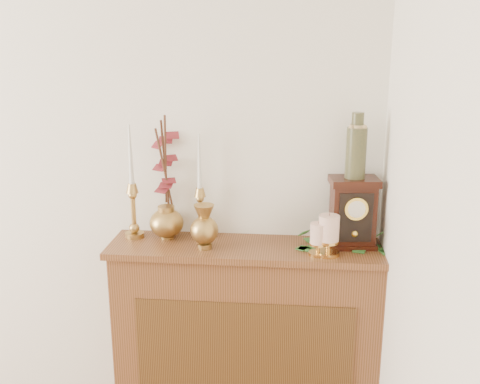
# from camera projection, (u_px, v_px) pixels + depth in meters

# --- Properties ---
(console_shelf) EXTENTS (1.24, 0.34, 0.93)m
(console_shelf) POSITION_uv_depth(u_px,v_px,m) (246.00, 343.00, 2.64)
(console_shelf) COLOR brown
(console_shelf) RESTS_ON ground
(candlestick_left) EXTENTS (0.09, 0.09, 0.53)m
(candlestick_left) POSITION_uv_depth(u_px,v_px,m) (133.00, 202.00, 2.57)
(candlestick_left) COLOR #AE8345
(candlestick_left) RESTS_ON console_shelf
(candlestick_center) EXTENTS (0.08, 0.08, 0.49)m
(candlestick_center) POSITION_uv_depth(u_px,v_px,m) (200.00, 205.00, 2.56)
(candlestick_center) COLOR #AE8345
(candlestick_center) RESTS_ON console_shelf
(bud_vase) EXTENTS (0.12, 0.12, 0.20)m
(bud_vase) POSITION_uv_depth(u_px,v_px,m) (204.00, 227.00, 2.45)
(bud_vase) COLOR #AE8345
(bud_vase) RESTS_ON console_shelf
(ginger_jar) EXTENTS (0.24, 0.25, 0.58)m
(ginger_jar) POSITION_uv_depth(u_px,v_px,m) (166.00, 181.00, 2.57)
(ginger_jar) COLOR #AE8345
(ginger_jar) RESTS_ON console_shelf
(pillar_candle_left) EXTENTS (0.08, 0.08, 0.15)m
(pillar_candle_left) POSITION_uv_depth(u_px,v_px,m) (318.00, 238.00, 2.37)
(pillar_candle_left) COLOR gold
(pillar_candle_left) RESTS_ON console_shelf
(pillar_candle_right) EXTENTS (0.10, 0.10, 0.19)m
(pillar_candle_right) POSITION_uv_depth(u_px,v_px,m) (329.00, 233.00, 2.37)
(pillar_candle_right) COLOR gold
(pillar_candle_right) RESTS_ON console_shelf
(ivy_garland) EXTENTS (0.49, 0.21, 0.08)m
(ivy_garland) POSITION_uv_depth(u_px,v_px,m) (346.00, 243.00, 2.50)
(ivy_garland) COLOR #306F2A
(ivy_garland) RESTS_ON console_shelf
(mantel_clock) EXTENTS (0.22, 0.17, 0.31)m
(mantel_clock) POSITION_uv_depth(u_px,v_px,m) (353.00, 213.00, 2.46)
(mantel_clock) COLOR black
(mantel_clock) RESTS_ON console_shelf
(ceramic_vase) EXTENTS (0.09, 0.09, 0.28)m
(ceramic_vase) POSITION_uv_depth(u_px,v_px,m) (356.00, 149.00, 2.39)
(ceramic_vase) COLOR #162D24
(ceramic_vase) RESTS_ON mantel_clock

